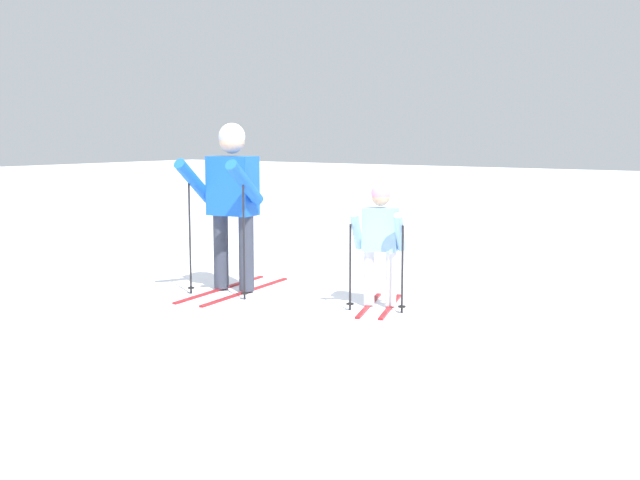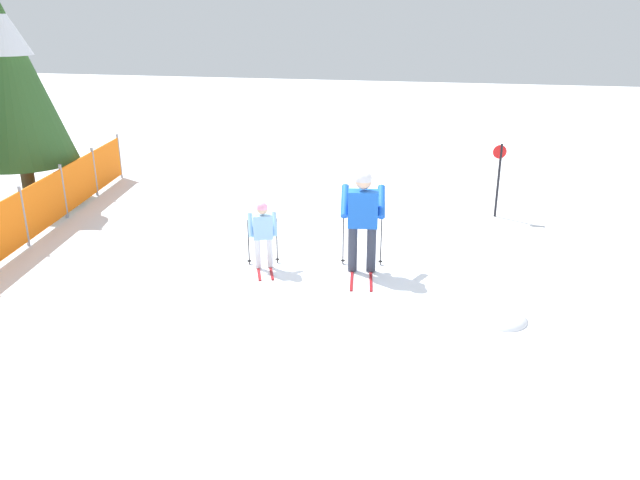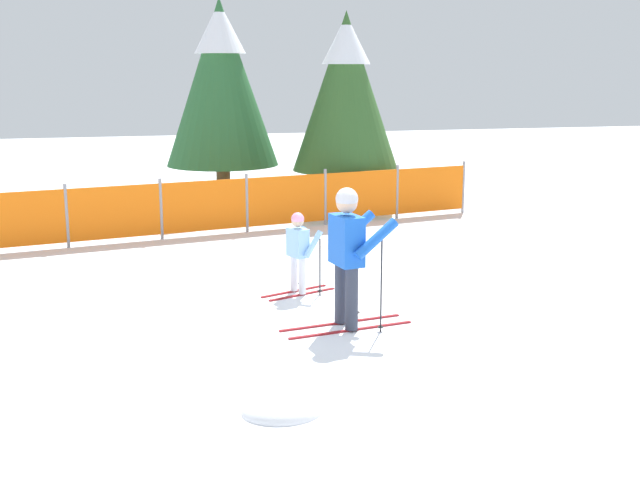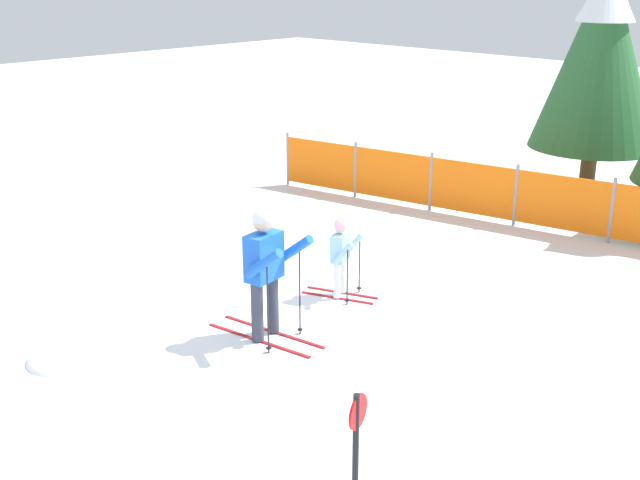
{
  "view_description": "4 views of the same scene",
  "coord_description": "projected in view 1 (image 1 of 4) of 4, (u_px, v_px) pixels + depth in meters",
  "views": [
    {
      "loc": [
        6.14,
        5.22,
        1.61
      ],
      "look_at": [
        0.06,
        0.92,
        0.62
      ],
      "focal_mm": 45.0,
      "sensor_mm": 36.0,
      "label": 1
    },
    {
      "loc": [
        -9.42,
        -1.57,
        4.05
      ],
      "look_at": [
        -0.46,
        0.41,
        0.68
      ],
      "focal_mm": 35.0,
      "sensor_mm": 36.0,
      "label": 2
    },
    {
      "loc": [
        -2.69,
        -9.1,
        3.07
      ],
      "look_at": [
        -0.01,
        0.91,
        0.86
      ],
      "focal_mm": 45.0,
      "sensor_mm": 36.0,
      "label": 3
    },
    {
      "loc": [
        6.9,
        -6.33,
        4.5
      ],
      "look_at": [
        -0.17,
        1.02,
        0.95
      ],
      "focal_mm": 45.0,
      "sensor_mm": 36.0,
      "label": 4
    }
  ],
  "objects": [
    {
      "name": "skier_adult",
      "position": [
        231.0,
        192.0,
        8.09
      ],
      "size": [
        1.65,
        0.79,
        1.72
      ],
      "rotation": [
        0.0,
        0.0,
        0.15
      ],
      "color": "maroon",
      "rests_on": "ground_plane"
    },
    {
      "name": "skier_child",
      "position": [
        380.0,
        236.0,
        7.4
      ],
      "size": [
        1.1,
        0.64,
        1.15
      ],
      "rotation": [
        0.0,
        0.0,
        0.36
      ],
      "color": "maroon",
      "rests_on": "ground_plane"
    },
    {
      "name": "snow_mound",
      "position": [
        172.0,
        257.0,
        10.54
      ],
      "size": [
        0.77,
        0.65,
        0.31
      ],
      "primitive_type": "ellipsoid",
      "color": "white",
      "rests_on": "ground_plane"
    },
    {
      "name": "ground_plane",
      "position": [
        249.0,
        293.0,
        8.17
      ],
      "size": [
        60.0,
        60.0,
        0.0
      ],
      "primitive_type": "plane",
      "color": "white"
    }
  ]
}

